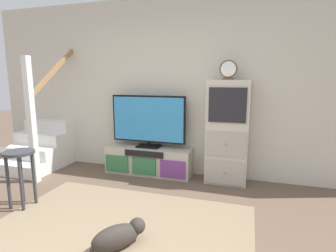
% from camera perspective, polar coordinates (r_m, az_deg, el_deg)
% --- Properties ---
extents(back_wall, '(6.40, 0.12, 2.70)m').
position_cam_1_polar(back_wall, '(4.20, 0.75, 8.20)').
color(back_wall, beige).
rests_on(back_wall, ground_plane).
extents(area_rug, '(2.60, 1.80, 0.01)m').
position_cam_1_polar(area_rug, '(2.88, -10.68, -21.08)').
color(area_rug, '#847056').
rests_on(area_rug, ground_plane).
extents(media_console, '(1.36, 0.38, 0.43)m').
position_cam_1_polar(media_console, '(4.24, -4.25, -7.43)').
color(media_console, '#BCB29E').
rests_on(media_console, ground_plane).
extents(television, '(1.18, 0.22, 0.81)m').
position_cam_1_polar(television, '(4.11, -4.25, 1.27)').
color(television, black).
rests_on(television, media_console).
extents(side_cabinet, '(0.58, 0.38, 1.48)m').
position_cam_1_polar(side_cabinet, '(3.85, 12.60, -1.42)').
color(side_cabinet, beige).
rests_on(side_cabinet, ground_plane).
extents(desk_clock, '(0.24, 0.08, 0.26)m').
position_cam_1_polar(desk_clock, '(3.76, 12.83, 11.66)').
color(desk_clock, '#4C3823').
rests_on(desk_clock, side_cabinet).
extents(staircase, '(1.00, 1.36, 2.20)m').
position_cam_1_polar(staircase, '(5.21, -24.47, -3.22)').
color(staircase, white).
rests_on(staircase, ground_plane).
extents(bar_stool_near, '(0.34, 0.34, 0.67)m').
position_cam_1_polar(bar_stool_near, '(3.53, -29.20, -7.38)').
color(bar_stool_near, '#333338').
rests_on(bar_stool_near, ground_plane).
extents(dog, '(0.44, 0.47, 0.23)m').
position_cam_1_polar(dog, '(2.58, -10.47, -22.18)').
color(dog, '#332D28').
rests_on(dog, ground_plane).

